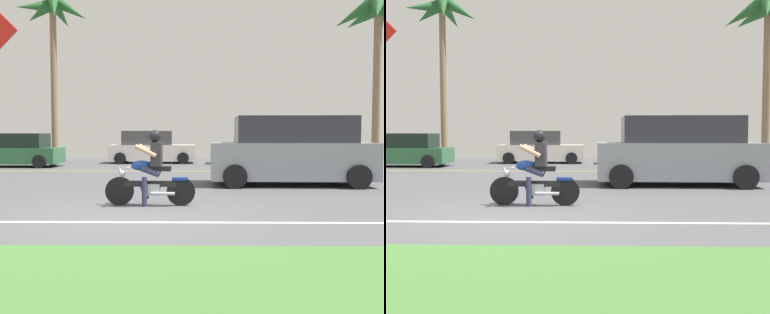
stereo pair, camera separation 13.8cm
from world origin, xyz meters
TOP-DOWN VIEW (x-y plane):
  - ground at (0.00, 3.00)m, footprint 56.00×30.00m
  - grass_median at (0.00, -4.10)m, footprint 56.00×3.80m
  - lane_line_near at (0.00, -0.57)m, footprint 50.40×0.12m
  - lane_line_far at (0.00, 8.97)m, footprint 50.40×0.12m
  - motorcyclist at (0.22, 1.07)m, footprint 1.81×0.59m
  - suv_nearby at (3.79, 4.68)m, footprint 4.68×2.24m
  - parked_car_0 at (-6.98, 11.14)m, footprint 4.26×1.85m
  - parked_car_1 at (-1.18, 13.71)m, footprint 4.23×2.06m
  - parked_car_2 at (3.84, 13.33)m, footprint 3.62×1.84m
  - palm_tree_0 at (-6.34, 14.60)m, footprint 3.79×3.78m
  - palm_tree_1 at (11.02, 16.28)m, footprint 4.99×4.91m

SIDE VIEW (x-z plane):
  - ground at x=0.00m, z-range -0.04..0.00m
  - lane_line_near at x=0.00m, z-range 0.00..0.01m
  - lane_line_far at x=0.00m, z-range 0.00..0.01m
  - grass_median at x=0.00m, z-range 0.00..0.06m
  - motorcyclist at x=0.22m, z-range -0.12..1.39m
  - parked_car_2 at x=3.84m, z-range -0.04..1.38m
  - parked_car_0 at x=-6.98m, z-range -0.04..1.42m
  - parked_car_1 at x=-1.18m, z-range -0.05..1.54m
  - suv_nearby at x=3.79m, z-range -0.03..1.90m
  - palm_tree_0 at x=-6.34m, z-range 2.95..11.73m
  - palm_tree_1 at x=11.02m, z-range 3.14..12.33m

